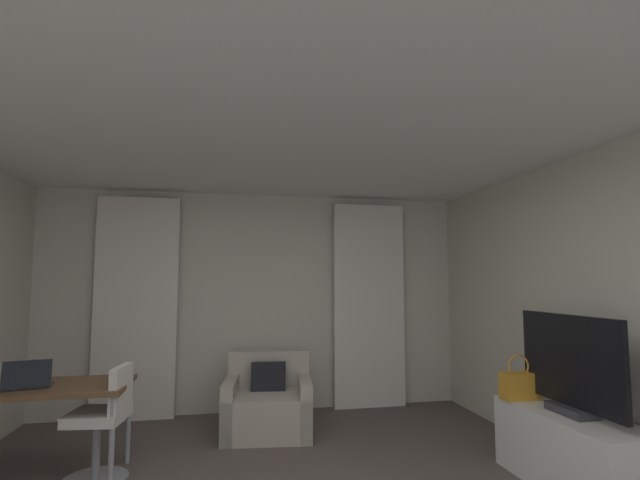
# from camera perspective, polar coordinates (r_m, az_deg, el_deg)

# --- Properties ---
(wall_window) EXTENTS (5.12, 0.06, 2.60)m
(wall_window) POSITION_cam_1_polar(r_m,az_deg,el_deg) (5.62, -7.84, -7.57)
(wall_window) COLOR beige
(wall_window) RESTS_ON ground
(ceiling) EXTENTS (5.12, 6.12, 0.06)m
(ceiling) POSITION_cam_1_polar(r_m,az_deg,el_deg) (2.82, -3.76, 17.59)
(ceiling) COLOR white
(ceiling) RESTS_ON wall_left
(curtain_left_panel) EXTENTS (0.90, 0.06, 2.50)m
(curtain_left_panel) POSITION_cam_1_polar(r_m,az_deg,el_deg) (5.58, -22.13, -7.77)
(curtain_left_panel) COLOR silver
(curtain_left_panel) RESTS_ON ground
(curtain_right_panel) EXTENTS (0.90, 0.06, 2.50)m
(curtain_right_panel) POSITION_cam_1_polar(r_m,az_deg,el_deg) (5.74, 6.20, -8.04)
(curtain_right_panel) COLOR silver
(curtain_right_panel) RESTS_ON ground
(armchair) EXTENTS (0.95, 0.87, 0.78)m
(armchair) POSITION_cam_1_polar(r_m,az_deg,el_deg) (4.97, -6.57, -19.96)
(armchair) COLOR #B2A899
(armchair) RESTS_ON ground
(desk) EXTENTS (1.36, 0.66, 0.73)m
(desk) POSITION_cam_1_polar(r_m,az_deg,el_deg) (4.32, -32.15, -16.02)
(desk) COLOR brown
(desk) RESTS_ON ground
(desk_chair) EXTENTS (0.48, 0.48, 0.88)m
(desk_chair) POSITION_cam_1_polar(r_m,az_deg,el_deg) (4.14, -25.70, -20.77)
(desk_chair) COLOR gray
(desk_chair) RESTS_ON ground
(laptop) EXTENTS (0.37, 0.32, 0.22)m
(laptop) POSITION_cam_1_polar(r_m,az_deg,el_deg) (4.22, -32.87, -14.78)
(laptop) COLOR #2D2D33
(laptop) RESTS_ON desk
(tv_console) EXTENTS (0.51, 1.21, 0.56)m
(tv_console) POSITION_cam_1_polar(r_m,az_deg,el_deg) (4.13, 29.19, -22.31)
(tv_console) COLOR white
(tv_console) RESTS_ON ground
(tv_flatscreen) EXTENTS (0.20, 1.01, 0.73)m
(tv_flatscreen) POSITION_cam_1_polar(r_m,az_deg,el_deg) (3.98, 28.93, -13.77)
(tv_flatscreen) COLOR #333338
(tv_flatscreen) RESTS_ON tv_console
(handbag_primary) EXTENTS (0.30, 0.14, 0.37)m
(handbag_primary) POSITION_cam_1_polar(r_m,az_deg,el_deg) (4.30, 23.78, -16.31)
(handbag_primary) COLOR orange
(handbag_primary) RESTS_ON tv_console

